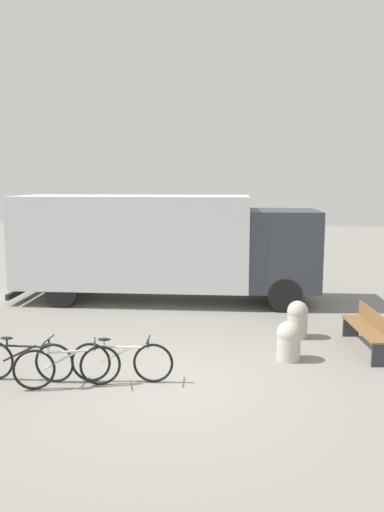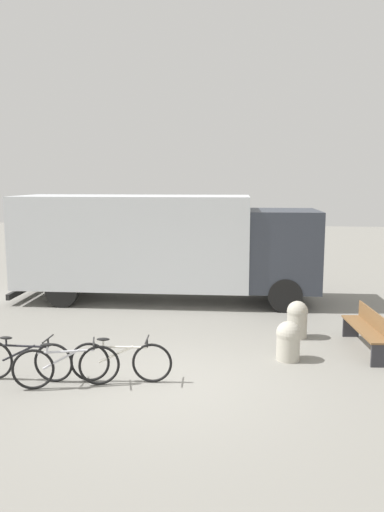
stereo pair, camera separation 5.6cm
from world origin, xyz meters
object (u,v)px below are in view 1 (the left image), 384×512
at_px(park_bench, 369,328).
at_px(bicycle_near, 24,360).
at_px(bicycle_far, 122,361).
at_px(bicycle_middle, 67,366).
at_px(delivery_truck, 162,243).
at_px(bollard_near_bench, 289,340).
at_px(bollard_far_bench, 297,318).

xyz_separation_m(park_bench, bicycle_near, (-6.04, -2.30, -0.10)).
bearing_deg(bicycle_far, bicycle_middle, -163.18).
xyz_separation_m(delivery_truck, park_bench, (4.82, -3.64, -1.16)).
bearing_deg(bicycle_near, bicycle_far, 4.76).
distance_m(bollard_near_bench, bollard_far_bench, 1.42).
bearing_deg(delivery_truck, bicycle_near, -104.05).
xyz_separation_m(delivery_truck, bicycle_near, (-1.22, -5.94, -1.26)).
height_order(park_bench, bollard_far_bench, bollard_far_bench).
bearing_deg(bollard_near_bench, delivery_truck, 126.49).
bearing_deg(bollard_far_bench, delivery_truck, 139.72).
bearing_deg(bicycle_middle, bollard_near_bench, 8.15).
height_order(delivery_truck, bicycle_middle, delivery_truck).
height_order(park_bench, bicycle_middle, park_bench).
bearing_deg(bicycle_far, bollard_far_bench, 37.34).
xyz_separation_m(park_bench, bollard_far_bench, (-1.32, 0.67, -0.03)).
xyz_separation_m(delivery_truck, bollard_far_bench, (3.49, -2.96, -1.20)).
height_order(park_bench, bollard_near_bench, park_bench).
xyz_separation_m(bicycle_near, bicycle_far, (1.63, 0.16, 0.00)).
bearing_deg(bicycle_near, bollard_far_bench, 31.36).
bearing_deg(park_bench, bollard_near_bench, 107.87).
height_order(delivery_truck, bollard_near_bench, delivery_truck).
distance_m(bicycle_far, bollard_far_bench, 4.18).
bearing_deg(delivery_truck, park_bench, -39.49).
relative_size(park_bench, bicycle_near, 1.12).
relative_size(bicycle_near, bollard_far_bench, 2.15).
bearing_deg(bollard_far_bench, bicycle_near, -147.72).
bearing_deg(bicycle_middle, park_bench, 7.80).
relative_size(delivery_truck, bicycle_near, 4.89).
distance_m(bicycle_middle, bollard_near_bench, 4.03).
bearing_deg(bicycle_middle, delivery_truck, 68.68).
xyz_separation_m(park_bench, bicycle_far, (-4.41, -2.14, -0.10)).
xyz_separation_m(park_bench, bollard_near_bench, (-1.59, -0.72, -0.07)).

